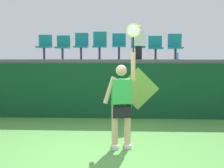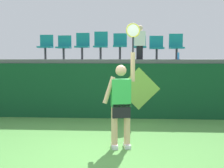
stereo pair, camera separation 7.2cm
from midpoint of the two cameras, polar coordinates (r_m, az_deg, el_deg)
name	(u,v)px [view 2 (the right image)]	position (r m, az deg, el deg)	size (l,w,h in m)	color
ground_plane	(97,156)	(5.45, -2.70, -14.30)	(40.00, 40.00, 0.00)	#519342
court_back_wall	(109,91)	(8.55, -0.36, -1.38)	(11.93, 0.20, 1.66)	#0F4223
spectator_platform	(111,61)	(9.74, 0.11, 4.68)	(11.93, 2.59, 0.12)	#56565B
tennis_player	(121,102)	(5.68, 2.22, -3.59)	(0.75, 0.33, 2.51)	white
tennis_ball	(115,147)	(5.81, 0.96, -12.67)	(0.07, 0.07, 0.07)	#D1E533
water_bottle	(178,56)	(8.72, 13.48, 5.53)	(0.06, 0.06, 0.21)	#338CE5
stadium_chair_0	(46,45)	(9.60, -13.01, 7.62)	(0.44, 0.42, 0.81)	#38383D
stadium_chair_1	(64,46)	(9.44, -9.45, 7.62)	(0.44, 0.42, 0.78)	#38383D
stadium_chair_2	(82,45)	(9.34, -5.77, 7.94)	(0.44, 0.42, 0.86)	#38383D
stadium_chair_3	(101,44)	(9.27, -2.06, 8.08)	(0.44, 0.42, 0.90)	#38383D
stadium_chair_4	(120,44)	(9.22, 1.87, 8.01)	(0.44, 0.42, 0.84)	#38383D
stadium_chair_5	(139,46)	(9.22, 5.72, 7.74)	(0.44, 0.42, 0.77)	#38383D
stadium_chair_6	(157,46)	(9.26, 9.20, 7.53)	(0.44, 0.42, 0.76)	#38383D
stadium_chair_7	(176,45)	(9.35, 13.07, 7.61)	(0.44, 0.42, 0.82)	#38383D
spectator_0	(140,42)	(8.78, 5.85, 8.48)	(0.34, 0.20, 1.04)	black
wall_signage_mount	(138,119)	(8.57, 5.61, -6.98)	(1.27, 0.01, 1.55)	#0F4223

